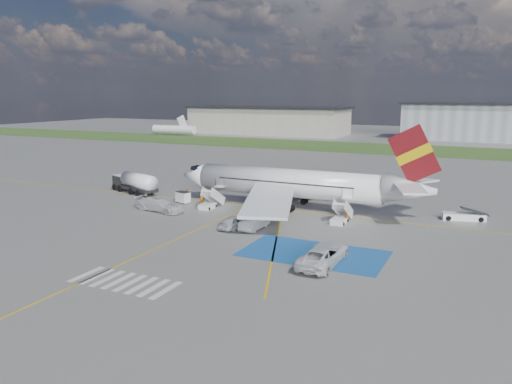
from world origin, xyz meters
TOP-DOWN VIEW (x-y plane):
  - ground at (0.00, 0.00)m, footprint 400.00×400.00m
  - grass_strip at (0.00, 95.00)m, footprint 400.00×30.00m
  - taxiway_line_main at (0.00, 12.00)m, footprint 120.00×0.20m
  - taxiway_line_cross at (-5.00, -10.00)m, footprint 0.20×60.00m
  - taxiway_line_diag at (0.00, 12.00)m, footprint 20.71×56.45m
  - staging_box at (10.00, -4.00)m, footprint 14.00×8.00m
  - crosswalk at (-1.80, -18.00)m, footprint 9.00×4.00m
  - terminal_west at (-55.00, 130.00)m, footprint 60.00×22.00m
  - terminal_centre at (20.00, 135.00)m, footprint 48.00×18.00m
  - airliner at (1.51, 14.00)m, footprint 36.81×32.95m
  - airstairs_fwd at (-9.50, 8.70)m, footprint 1.90×5.20m
  - airstairs_aft at (9.00, 8.70)m, footprint 1.90×5.20m
  - fuel_tanker at (-25.50, 12.77)m, footprint 9.85×5.59m
  - gpu_cart at (-14.55, 9.87)m, footprint 2.27×1.76m
  - belt_loader at (22.52, 16.75)m, footprint 5.64×3.12m
  - car_silver_a at (-1.48, 0.86)m, footprint 2.25×4.68m
  - car_silver_b at (0.84, 1.60)m, footprint 1.85×5.03m
  - van_white_a at (11.82, -6.50)m, footprint 3.04×6.45m
  - van_white_b at (-14.66, 4.31)m, footprint 6.26×3.45m
  - crew_fwd at (-11.59, 10.27)m, footprint 0.71×0.74m
  - crew_nose at (-14.59, 11.00)m, footprint 0.83×0.99m
  - crew_aft at (9.71, 8.97)m, footprint 0.76×0.99m

SIDE VIEW (x-z plane):
  - ground at x=0.00m, z-range 0.00..0.00m
  - grass_strip at x=0.00m, z-range 0.00..0.01m
  - taxiway_line_main at x=0.00m, z-range 0.00..0.01m
  - taxiway_line_cross at x=-5.00m, z-range 0.00..0.01m
  - taxiway_line_diag at x=0.00m, z-range 0.00..0.01m
  - staging_box at x=10.00m, z-range 0.00..0.01m
  - crosswalk at x=-1.80m, z-range 0.00..0.01m
  - belt_loader at x=22.52m, z-range -0.41..1.22m
  - airstairs_fwd at x=-9.50m, z-range -1.18..2.42m
  - airstairs_aft at x=9.00m, z-range -1.18..2.42m
  - gpu_cart at x=-14.55m, z-range -0.08..1.59m
  - car_silver_a at x=-1.48m, z-range 0.00..1.54m
  - crew_aft at x=9.71m, z-range 0.00..1.57m
  - car_silver_b at x=0.84m, z-range 0.00..1.65m
  - crew_fwd at x=-11.59m, z-range 0.00..1.71m
  - crew_nose at x=-14.59m, z-range 0.00..1.82m
  - van_white_b at x=-14.66m, z-range 0.00..2.32m
  - van_white_a at x=11.82m, z-range 0.00..2.40m
  - fuel_tanker at x=-25.50m, z-range -0.26..3.01m
  - airliner at x=1.51m, z-range -2.57..9.35m
  - terminal_west at x=-55.00m, z-range 0.00..10.00m
  - terminal_centre at x=20.00m, z-range 0.00..12.00m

